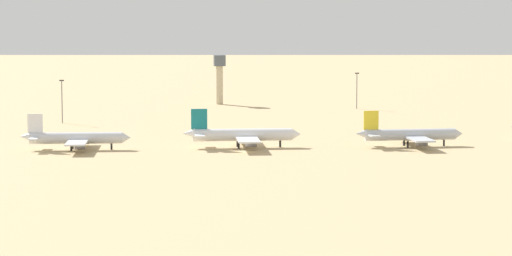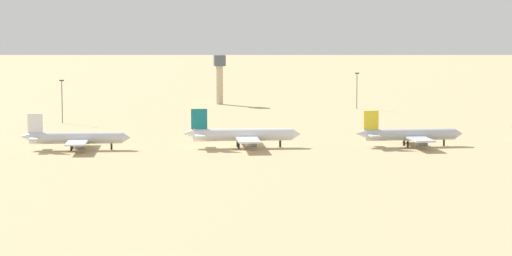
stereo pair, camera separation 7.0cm
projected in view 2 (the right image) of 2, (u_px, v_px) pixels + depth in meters
The scene contains 8 objects.
ground at pixel (245, 152), 359.69m from camera, with size 4000.00×4000.00×0.00m, color tan.
ridge_center at pixel (273, 0), 1387.40m from camera, with size 224.53×219.78×94.72m, color slate.
parked_jet_white_3 at pixel (75, 138), 363.24m from camera, with size 35.11×29.63×11.59m.
parked_jet_teal_4 at pixel (241, 135), 368.95m from camera, with size 38.39×32.27×12.69m.
parked_jet_yellow_5 at pixel (409, 135), 371.74m from camera, with size 35.79×29.91×11.86m.
control_tower at pixel (219, 75), 522.67m from camera, with size 5.20×5.20×22.49m.
light_pole_mid at pixel (357, 88), 501.39m from camera, with size 1.80×0.50×15.85m.
light_pole_east at pixel (62, 98), 442.52m from camera, with size 1.80×0.50×16.79m.
Camera 2 is at (-46.79, -353.61, 47.08)m, focal length 80.60 mm.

